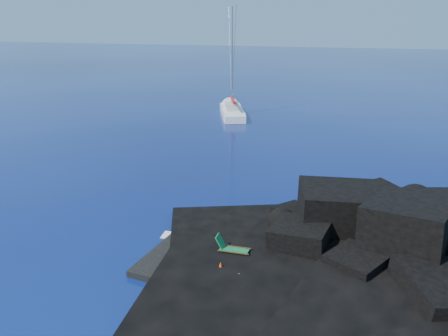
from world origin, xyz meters
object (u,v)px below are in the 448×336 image
object	(u,v)px
deck_chair	(235,246)
marker_cone	(221,267)
sunbather	(230,276)
sailboat	(232,115)

from	to	relation	value
deck_chair	marker_cone	bearing A→B (deg)	-100.43
deck_chair	sunbather	size ratio (longest dim) A/B	0.97
sunbather	marker_cone	size ratio (longest dim) A/B	3.36
sailboat	sunbather	distance (m)	40.14
marker_cone	sailboat	bearing A→B (deg)	105.66
sailboat	sunbather	bearing A→B (deg)	-95.02
deck_chair	sunbather	bearing A→B (deg)	-82.21
deck_chair	sunbather	distance (m)	2.27
sailboat	deck_chair	distance (m)	37.94
deck_chair	marker_cone	xyz separation A→B (m)	(-0.24, -1.68, -0.34)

